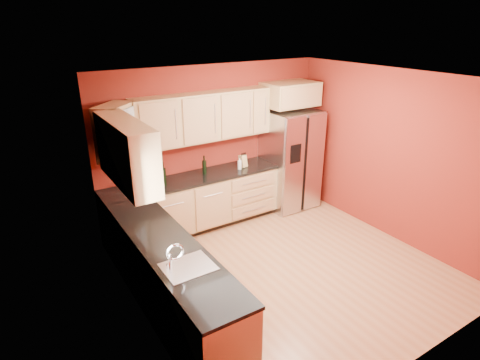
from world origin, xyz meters
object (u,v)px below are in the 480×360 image
object	(u,v)px
soap_dispenser	(240,164)
knife_block	(243,161)
canister_left	(137,182)
wine_bottle_a	(163,174)
refrigerator	(290,159)

from	to	relation	value
soap_dispenser	knife_block	bearing A→B (deg)	29.42
canister_left	knife_block	xyz separation A→B (m)	(1.82, -0.04, -0.00)
wine_bottle_a	soap_dispenser	bearing A→B (deg)	-1.17
wine_bottle_a	knife_block	size ratio (longest dim) A/B	1.77
knife_block	soap_dispenser	size ratio (longest dim) A/B	1.10
refrigerator	canister_left	distance (m)	2.80
canister_left	wine_bottle_a	size ratio (longest dim) A/B	0.58
refrigerator	canister_left	bearing A→B (deg)	178.07
canister_left	refrigerator	bearing A→B (deg)	-1.93
knife_block	canister_left	bearing A→B (deg)	170.86
wine_bottle_a	soap_dispenser	world-z (taller)	wine_bottle_a
refrigerator	wine_bottle_a	bearing A→B (deg)	179.56
canister_left	knife_block	size ratio (longest dim) A/B	1.03
canister_left	soap_dispenser	bearing A→B (deg)	-3.44
canister_left	knife_block	distance (m)	1.82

